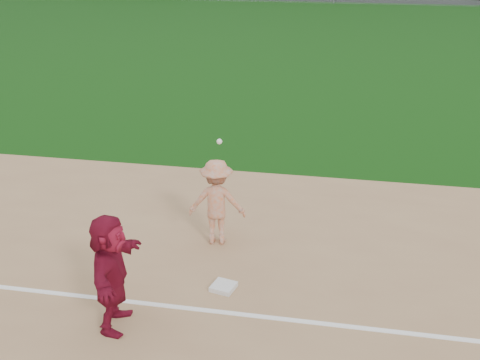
# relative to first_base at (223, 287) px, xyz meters

# --- Properties ---
(ground) EXTENTS (160.00, 160.00, 0.00)m
(ground) POSITION_rel_first_base_xyz_m (-0.03, 0.15, -0.06)
(ground) COLOR #0F3C0B
(ground) RESTS_ON ground
(foul_line) EXTENTS (60.00, 0.10, 0.01)m
(foul_line) POSITION_rel_first_base_xyz_m (-0.03, -0.65, -0.04)
(foul_line) COLOR white
(foul_line) RESTS_ON infield_dirt
(first_base) EXTENTS (0.44, 0.44, 0.08)m
(first_base) POSITION_rel_first_base_xyz_m (0.00, 0.00, 0.00)
(first_base) COLOR silver
(first_base) RESTS_ON infield_dirt
(base_runner) EXTENTS (0.73, 1.76, 1.84)m
(base_runner) POSITION_rel_first_base_xyz_m (-1.39, -1.25, 0.88)
(base_runner) COLOR maroon
(base_runner) RESTS_ON infield_dirt
(first_base_play) EXTENTS (1.13, 0.99, 2.28)m
(first_base_play) POSITION_rel_first_base_xyz_m (-0.46, 1.58, 0.79)
(first_base_play) COLOR #ADADAF
(first_base_play) RESTS_ON infield_dirt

